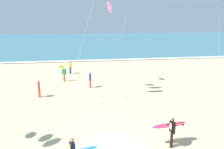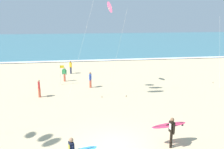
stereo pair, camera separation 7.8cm
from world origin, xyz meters
name	(u,v)px [view 2 (the right image)]	position (x,y,z in m)	size (l,w,h in m)	color
ground_plane	(114,147)	(0.00, 0.00, 0.00)	(160.00, 160.00, 0.00)	#D1BA8E
ocean_water	(82,41)	(0.00, 55.94, 0.04)	(160.00, 60.00, 0.08)	teal
shoreline_foam	(88,60)	(0.00, 26.24, 0.09)	(160.00, 1.21, 0.01)	white
surfer_lead	(170,128)	(3.07, -0.26, 1.04)	(2.04, 0.98, 1.71)	black
kite_delta_rose_near	(110,7)	(1.59, 12.25, 7.74)	(1.20, 4.63, 8.33)	pink
bystander_yellow_top	(71,67)	(-2.53, 17.89, 0.81)	(0.32, 0.44, 1.59)	#2D334C
bystander_red_top	(39,88)	(-5.13, 9.26, 0.81)	(0.22, 0.50, 1.59)	#D8593F
bystander_blue_top	(90,80)	(-0.52, 11.54, 0.81)	(0.26, 0.48, 1.59)	#D8593F
bystander_green_top	(64,74)	(-3.15, 14.34, 0.81)	(0.49, 0.24, 1.59)	#D8593F
lifeguard_flag	(61,73)	(-3.46, 13.02, 1.27)	(0.45, 0.05, 2.10)	silver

